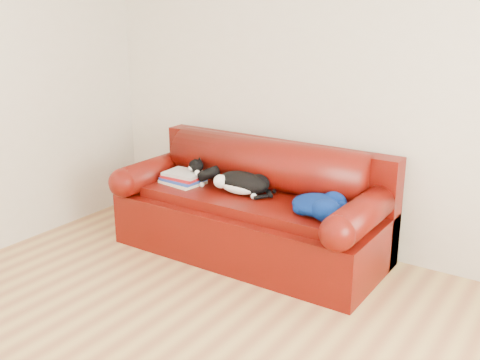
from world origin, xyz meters
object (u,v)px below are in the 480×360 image
Objects in this scene: blanket at (321,204)px; cat at (241,183)px; sofa_base at (250,225)px; book_stack at (183,178)px.

cat is at bearing 176.47° from blanket.
cat reaches higher than blanket.
cat is at bearing -151.12° from sofa_base.
book_stack is 0.54m from cat.
book_stack is at bearing 166.79° from cat.
book_stack is 0.71× the size of blanket.
sofa_base is 3.42× the size of cat.
sofa_base is 4.15× the size of blanket.
cat is (-0.06, -0.04, 0.35)m from sofa_base.
blanket is (0.70, -0.04, -0.02)m from cat.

